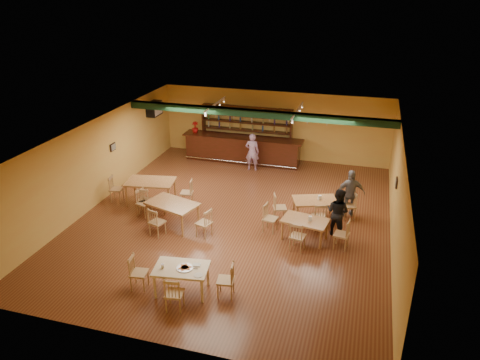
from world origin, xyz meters
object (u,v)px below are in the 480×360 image
(near_table, at_px, (182,280))
(patron_right_a, at_px, (338,212))
(dining_table_d, at_px, (305,230))
(dining_table_c, at_px, (173,214))
(patron_bar, at_px, (252,152))
(dining_table_b, at_px, (314,209))
(bar_counter, at_px, (243,149))
(dining_table_a, at_px, (151,192))

(near_table, bearing_deg, patron_right_a, 41.00)
(dining_table_d, xyz_separation_m, near_table, (-2.59, -3.44, 0.02))
(dining_table_c, xyz_separation_m, patron_bar, (1.24, 5.33, 0.39))
(dining_table_b, bearing_deg, patron_bar, 110.68)
(bar_counter, height_order, near_table, bar_counter)
(dining_table_a, bearing_deg, patron_bar, 46.85)
(patron_bar, bearing_deg, dining_table_b, 126.33)
(dining_table_b, height_order, patron_right_a, patron_right_a)
(dining_table_b, relative_size, dining_table_c, 0.88)
(dining_table_a, relative_size, patron_bar, 1.05)
(bar_counter, height_order, dining_table_b, bar_counter)
(dining_table_a, distance_m, dining_table_d, 5.73)
(dining_table_b, height_order, patron_bar, patron_bar)
(dining_table_b, bearing_deg, near_table, -138.89)
(bar_counter, bearing_deg, dining_table_c, -95.47)
(near_table, relative_size, patron_bar, 0.85)
(bar_counter, height_order, dining_table_c, bar_counter)
(dining_table_c, relative_size, patron_right_a, 1.05)
(bar_counter, xyz_separation_m, near_table, (1.04, -9.29, -0.20))
(bar_counter, bearing_deg, dining_table_d, -58.21)
(dining_table_a, relative_size, dining_table_d, 1.23)
(dining_table_a, bearing_deg, dining_table_c, -52.80)
(patron_right_a, bearing_deg, near_table, 74.00)
(near_table, relative_size, patron_right_a, 0.88)
(dining_table_c, bearing_deg, patron_bar, 93.80)
(near_table, bearing_deg, dining_table_b, 52.75)
(patron_bar, bearing_deg, near_table, 88.52)
(bar_counter, relative_size, near_table, 3.88)
(dining_table_d, height_order, near_table, near_table)
(dining_table_c, relative_size, dining_table_d, 1.19)
(dining_table_c, height_order, dining_table_d, dining_table_c)
(dining_table_d, xyz_separation_m, patron_right_a, (0.91, 0.60, 0.43))
(dining_table_b, relative_size, patron_right_a, 0.92)
(dining_table_c, bearing_deg, bar_counter, 101.43)
(dining_table_b, bearing_deg, dining_table_c, -178.22)
(near_table, xyz_separation_m, patron_bar, (-0.39, 8.47, 0.43))
(near_table, bearing_deg, dining_table_c, 109.35)
(bar_counter, relative_size, patron_right_a, 3.40)
(bar_counter, xyz_separation_m, patron_right_a, (4.54, -5.25, 0.21))
(bar_counter, height_order, dining_table_d, bar_counter)
(dining_table_a, bearing_deg, dining_table_b, -5.82)
(dining_table_a, bearing_deg, dining_table_d, -19.90)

